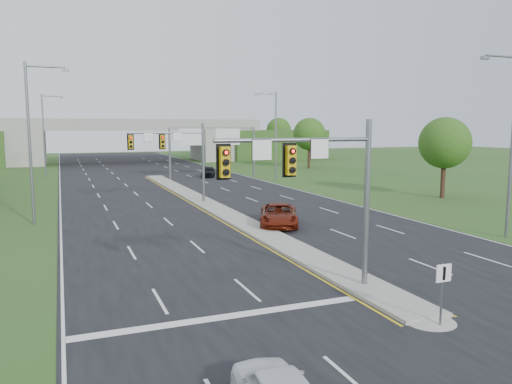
{
  "coord_description": "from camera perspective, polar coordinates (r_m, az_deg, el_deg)",
  "views": [
    {
      "loc": [
        -11.62,
        -17.14,
        6.7
      ],
      "look_at": [
        -1.3,
        9.1,
        3.0
      ],
      "focal_mm": 35.0,
      "sensor_mm": 36.0,
      "label": 1
    }
  ],
  "objects": [
    {
      "name": "lightpole_r_near",
      "position": [
        33.33,
        27.05,
        5.64
      ],
      "size": [
        2.85,
        0.25,
        11.0
      ],
      "color": "slate",
      "rests_on": "ground"
    },
    {
      "name": "road",
      "position": [
        53.83,
        -8.84,
        0.25
      ],
      "size": [
        24.0,
        160.0,
        0.02
      ],
      "primitive_type": "cube",
      "color": "black",
      "rests_on": "ground"
    },
    {
      "name": "tree_r_mid",
      "position": [
        81.37,
        6.11,
        6.59
      ],
      "size": [
        5.2,
        5.2,
        8.12
      ],
      "color": "#382316",
      "rests_on": "ground"
    },
    {
      "name": "car_far_c",
      "position": [
        67.19,
        -5.47,
        2.35
      ],
      "size": [
        3.07,
        4.5,
        1.42
      ],
      "primitive_type": "imported",
      "rotation": [
        0.0,
        0.0,
        -0.37
      ],
      "color": "black",
      "rests_on": "road"
    },
    {
      "name": "overpass",
      "position": [
        97.88,
        -14.71,
        5.39
      ],
      "size": [
        80.0,
        14.0,
        8.1
      ],
      "color": "gray",
      "rests_on": "ground"
    },
    {
      "name": "sign_gantry",
      "position": [
        64.72,
        -5.06,
        6.15
      ],
      "size": [
        11.58,
        0.44,
        6.67
      ],
      "color": "slate",
      "rests_on": "ground"
    },
    {
      "name": "lightpole_l_mid",
      "position": [
        37.18,
        -24.19,
        5.91
      ],
      "size": [
        2.85,
        0.25,
        11.0
      ],
      "color": "slate",
      "rests_on": "ground"
    },
    {
      "name": "ground",
      "position": [
        21.76,
        12.26,
        -10.63
      ],
      "size": [
        240.0,
        240.0,
        0.0
      ],
      "primitive_type": "plane",
      "color": "#2A4F1C",
      "rests_on": "ground"
    },
    {
      "name": "lane_markings",
      "position": [
        47.82,
        -7.94,
        -0.62
      ],
      "size": [
        23.72,
        160.0,
        0.01
      ],
      "color": "gold",
      "rests_on": "road"
    },
    {
      "name": "car_far_a",
      "position": [
        33.91,
        2.61,
        -2.61
      ],
      "size": [
        4.36,
        5.88,
        1.49
      ],
      "primitive_type": "imported",
      "rotation": [
        0.0,
        0.0,
        -0.4
      ],
      "color": "#5F1709",
      "rests_on": "road"
    },
    {
      "name": "median_nose",
      "position": [
        18.74,
        19.25,
        -13.58
      ],
      "size": [
        2.0,
        2.0,
        0.16
      ],
      "primitive_type": "cone",
      "color": "gray",
      "rests_on": "road"
    },
    {
      "name": "lightpole_l_far",
      "position": [
        72.16,
        -22.95,
        6.42
      ],
      "size": [
        2.85,
        0.25,
        11.0
      ],
      "color": "slate",
      "rests_on": "ground"
    },
    {
      "name": "signal_mast_near",
      "position": [
        19.56,
        7.23,
        1.62
      ],
      "size": [
        6.62,
        0.6,
        7.0
      ],
      "color": "slate",
      "rests_on": "ground"
    },
    {
      "name": "lightpole_r_far",
      "position": [
        62.34,
        2.11,
        6.92
      ],
      "size": [
        2.85,
        0.25,
        11.0
      ],
      "color": "slate",
      "rests_on": "ground"
    },
    {
      "name": "signal_mast_far",
      "position": [
        43.14,
        -8.95,
        4.76
      ],
      "size": [
        6.62,
        0.6,
        7.0
      ],
      "color": "slate",
      "rests_on": "ground"
    },
    {
      "name": "tree_back_d",
      "position": [
        121.71,
        2.61,
        7.06
      ],
      "size": [
        6.0,
        6.0,
        8.85
      ],
      "color": "#382316",
      "rests_on": "ground"
    },
    {
      "name": "tree_r_near",
      "position": [
        50.12,
        20.77,
        5.25
      ],
      "size": [
        4.8,
        4.8,
        7.6
      ],
      "color": "#382316",
      "rests_on": "ground"
    },
    {
      "name": "median",
      "position": [
        42.3,
        -5.26,
        -1.53
      ],
      "size": [
        2.0,
        54.0,
        0.16
      ],
      "primitive_type": "cube",
      "color": "gray",
      "rests_on": "road"
    },
    {
      "name": "tree_back_c",
      "position": [
        116.71,
        -3.72,
        6.88
      ],
      "size": [
        5.6,
        5.6,
        8.32
      ],
      "color": "#382316",
      "rests_on": "ground"
    },
    {
      "name": "keep_right_sign",
      "position": [
        17.91,
        20.56,
        -9.83
      ],
      "size": [
        0.6,
        0.13,
        2.2
      ],
      "color": "slate",
      "rests_on": "ground"
    }
  ]
}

